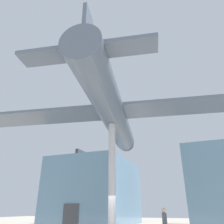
{
  "coord_description": "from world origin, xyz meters",
  "views": [
    {
      "loc": [
        4.84,
        -12.5,
        1.82
      ],
      "look_at": [
        0.0,
        0.0,
        7.77
      ],
      "focal_mm": 35.0,
      "sensor_mm": 36.0,
      "label": 1
    }
  ],
  "objects": [
    {
      "name": "support_pylon_central",
      "position": [
        0.0,
        0.0,
        3.44
      ],
      "size": [
        0.43,
        0.43,
        6.88
      ],
      "color": "#B7B7BC",
      "rests_on": "ground_plane"
    },
    {
      "name": "glass_pavilion_left",
      "position": [
        -8.0,
        14.81,
        3.82
      ],
      "size": [
        8.97,
        11.74,
        8.22
      ],
      "color": "#60849E",
      "rests_on": "ground_plane"
    },
    {
      "name": "suspended_airplane",
      "position": [
        -0.04,
        0.19,
        7.78
      ],
      "size": [
        18.84,
        15.36,
        3.31
      ],
      "rotation": [
        0.0,
        0.0,
        0.19
      ],
      "color": "#4C5666",
      "rests_on": "support_pylon_central"
    },
    {
      "name": "visitor_person",
      "position": [
        2.53,
        2.13,
        1.1
      ],
      "size": [
        0.34,
        0.45,
        1.87
      ],
      "rotation": [
        0.0,
        0.0,
        1.89
      ],
      "color": "#2D3D56",
      "rests_on": "ground_plane"
    }
  ]
}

